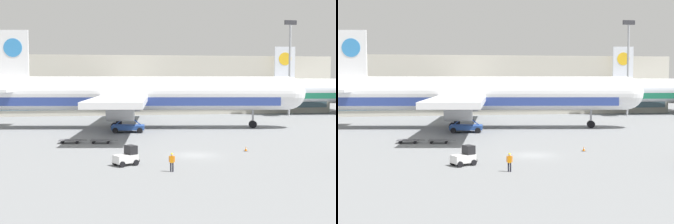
{
  "view_description": "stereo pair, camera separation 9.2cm",
  "coord_description": "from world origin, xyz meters",
  "views": [
    {
      "loc": [
        -11.38,
        -51.81,
        8.97
      ],
      "look_at": [
        -1.0,
        13.19,
        4.0
      ],
      "focal_mm": 50.0,
      "sensor_mm": 36.0,
      "label": 1
    },
    {
      "loc": [
        -11.29,
        -51.83,
        8.97
      ],
      "look_at": [
        -1.0,
        13.19,
        4.0
      ],
      "focal_mm": 50.0,
      "sensor_mm": 36.0,
      "label": 2
    }
  ],
  "objects": [
    {
      "name": "ground_crew_near",
      "position": [
        -4.14,
        -8.78,
        1.07
      ],
      "size": [
        0.56,
        0.28,
        1.8
      ],
      "rotation": [
        0.0,
        0.0,
        2.96
      ],
      "color": "black",
      "rests_on": "ground_plane"
    },
    {
      "name": "ground_plane",
      "position": [
        0.0,
        0.0,
        0.0
      ],
      "size": [
        400.0,
        400.0,
        0.0
      ],
      "primitive_type": "plane",
      "color": "slate"
    },
    {
      "name": "terminal_building",
      "position": [
        1.89,
        65.73,
        6.99
      ],
      "size": [
        90.0,
        18.2,
        14.0
      ],
      "color": "#BCB7A8",
      "rests_on": "ground_plane"
    },
    {
      "name": "light_mast",
      "position": [
        33.36,
        50.46,
        12.74
      ],
      "size": [
        2.8,
        0.5,
        21.85
      ],
      "color": "#9EA0A5",
      "rests_on": "ground_plane"
    },
    {
      "name": "baggage_dolly_second",
      "position": [
        -10.43,
        11.51,
        0.39
      ],
      "size": [
        3.76,
        1.8,
        0.48
      ],
      "rotation": [
        0.0,
        0.0,
        -0.11
      ],
      "color": "#56565B",
      "rests_on": "ground_plane"
    },
    {
      "name": "baggage_tug_mid",
      "position": [
        -8.1,
        -4.83,
        0.88
      ],
      "size": [
        2.81,
        2.48,
        2.0
      ],
      "rotation": [
        0.0,
        0.0,
        0.48
      ],
      "color": "silver",
      "rests_on": "ground_plane"
    },
    {
      "name": "airplane_main",
      "position": [
        -4.12,
        29.43,
        5.84
      ],
      "size": [
        57.86,
        48.65,
        17.0
      ],
      "rotation": [
        0.0,
        0.0,
        -0.14
      ],
      "color": "white",
      "rests_on": "ground_plane"
    },
    {
      "name": "traffic_cone_near",
      "position": [
        6.74,
        1.93,
        0.28
      ],
      "size": [
        0.4,
        0.4,
        0.57
      ],
      "color": "black",
      "rests_on": "ground_plane"
    },
    {
      "name": "scissor_lift_loader",
      "position": [
        -5.9,
        23.54,
        1.97
      ],
      "size": [
        5.57,
        4.01,
        5.11
      ],
      "rotation": [
        0.0,
        0.0,
        -0.14
      ],
      "color": "#284C99",
      "rests_on": "ground_plane"
    },
    {
      "name": "baggage_dolly_lead",
      "position": [
        -14.6,
        12.21,
        0.39
      ],
      "size": [
        3.76,
        1.8,
        0.48
      ],
      "rotation": [
        0.0,
        0.0,
        -0.11
      ],
      "color": "#56565B",
      "rests_on": "ground_plane"
    }
  ]
}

